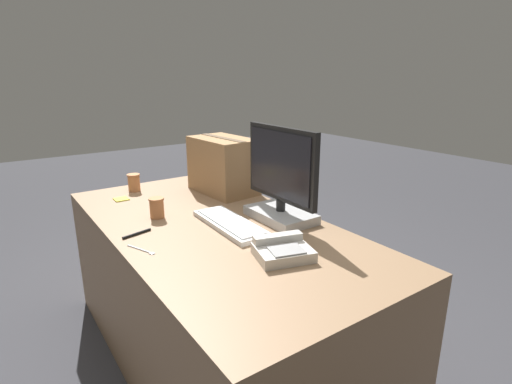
# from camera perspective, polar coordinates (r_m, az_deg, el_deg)

# --- Properties ---
(ground_plane) EXTENTS (12.00, 12.00, 0.00)m
(ground_plane) POSITION_cam_1_polar(r_m,az_deg,el_deg) (2.23, -5.43, -22.06)
(ground_plane) COLOR #38383D
(office_desk) EXTENTS (1.80, 0.90, 0.72)m
(office_desk) POSITION_cam_1_polar(r_m,az_deg,el_deg) (2.03, -5.71, -14.10)
(office_desk) COLOR #8C6B4C
(office_desk) RESTS_ON ground_plane
(monitor) EXTENTS (0.47, 0.21, 0.44)m
(monitor) POSITION_cam_1_polar(r_m,az_deg,el_deg) (1.87, 3.58, 1.21)
(monitor) COLOR #B7B7B7
(monitor) RESTS_ON office_desk
(keyboard) EXTENTS (0.46, 0.17, 0.03)m
(keyboard) POSITION_cam_1_polar(r_m,az_deg,el_deg) (1.83, -3.70, -4.51)
(keyboard) COLOR silver
(keyboard) RESTS_ON office_desk
(desk_phone) EXTENTS (0.22, 0.25, 0.07)m
(desk_phone) POSITION_cam_1_polar(r_m,az_deg,el_deg) (1.54, 3.80, -8.31)
(desk_phone) COLOR beige
(desk_phone) RESTS_ON office_desk
(paper_cup_left) EXTENTS (0.07, 0.07, 0.10)m
(paper_cup_left) POSITION_cam_1_polar(r_m,az_deg,el_deg) (2.47, -17.04, 1.30)
(paper_cup_left) COLOR #BC7547
(paper_cup_left) RESTS_ON office_desk
(paper_cup_right) EXTENTS (0.07, 0.07, 0.10)m
(paper_cup_right) POSITION_cam_1_polar(r_m,az_deg,el_deg) (1.98, -13.99, -2.19)
(paper_cup_right) COLOR #BC7547
(paper_cup_right) RESTS_ON office_desk
(spoon) EXTENTS (0.15, 0.07, 0.00)m
(spoon) POSITION_cam_1_polar(r_m,az_deg,el_deg) (1.65, -15.66, -8.07)
(spoon) COLOR silver
(spoon) RESTS_ON office_desk
(cardboard_box) EXTENTS (0.42, 0.28, 0.32)m
(cardboard_box) POSITION_cam_1_polar(r_m,az_deg,el_deg) (2.33, -4.70, 3.83)
(cardboard_box) COLOR #9E754C
(cardboard_box) RESTS_ON office_desk
(pen_marker) EXTENTS (0.04, 0.14, 0.01)m
(pen_marker) POSITION_cam_1_polar(r_m,az_deg,el_deg) (1.81, -16.66, -5.71)
(pen_marker) COLOR black
(pen_marker) RESTS_ON office_desk
(sticky_note_pad) EXTENTS (0.07, 0.07, 0.01)m
(sticky_note_pad) POSITION_cam_1_polar(r_m,az_deg,el_deg) (2.33, -18.69, -0.97)
(sticky_note_pad) COLOR #E5DB4C
(sticky_note_pad) RESTS_ON office_desk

